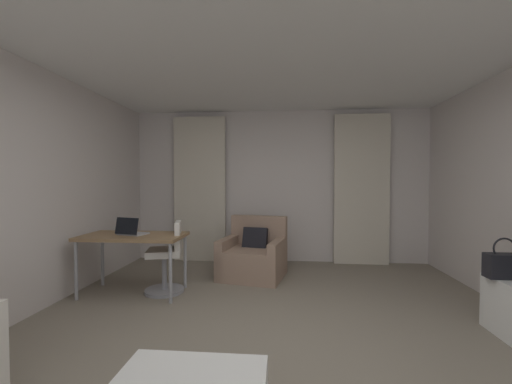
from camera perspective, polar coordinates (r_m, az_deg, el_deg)
name	(u,v)px	position (r m, az deg, el deg)	size (l,w,h in m)	color
ground_plane	(273,352)	(2.87, 3.15, -26.72)	(12.00, 12.00, 0.00)	gray
wall_window	(279,186)	(5.55, 4.14, 1.03)	(5.12, 0.06, 2.60)	silver
ceiling	(274,21)	(2.82, 3.25, 28.28)	(5.12, 6.12, 0.06)	white
curtain_left_panel	(200,189)	(5.62, -10.06, 0.50)	(0.90, 0.06, 2.50)	beige
curtain_right_panel	(362,189)	(5.58, 18.38, 0.43)	(0.90, 0.06, 2.50)	beige
armchair	(253,257)	(4.71, -0.47, -11.58)	(1.00, 0.96, 0.86)	#997A66
desk	(133,240)	(4.22, -21.11, -8.01)	(1.22, 0.64, 0.73)	olive
desk_chair	(168,261)	(4.20, -15.55, -11.76)	(0.49, 0.49, 0.88)	gray
laptop	(131,231)	(4.19, -21.47, -6.55)	(0.37, 0.32, 0.22)	#ADADB2
handbag_primary	(504,265)	(3.70, 37.97, -10.26)	(0.30, 0.14, 0.37)	black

